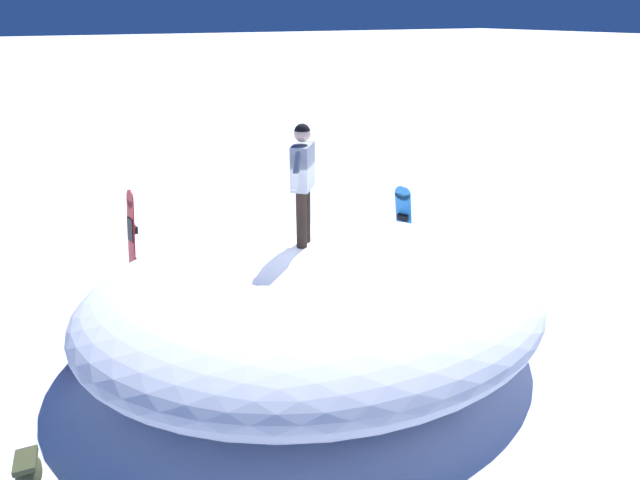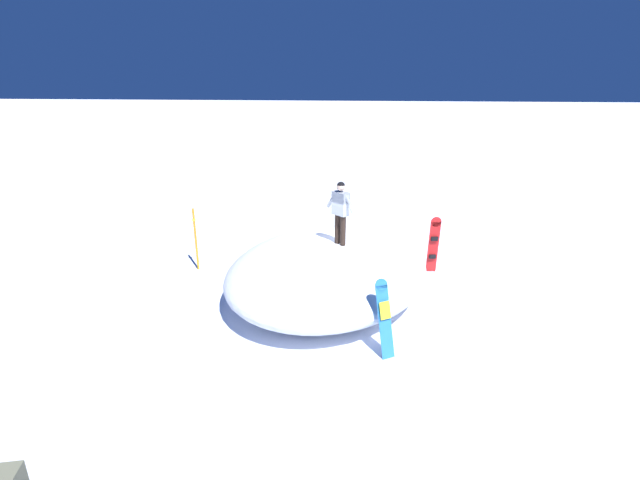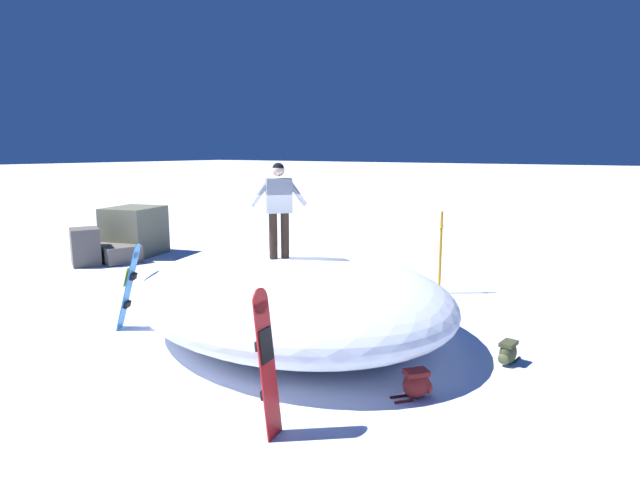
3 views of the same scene
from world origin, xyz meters
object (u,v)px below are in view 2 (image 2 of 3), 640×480
snowboarder_standing (341,208)px  trail_marker_pole (196,238)px  snowboard_secondary_upright (384,317)px  backpack_far (371,251)px  backpack_near (317,242)px  snowboard_primary_upright (434,244)px

snowboarder_standing → trail_marker_pole: snowboarder_standing is taller
snowboarder_standing → snowboard_secondary_upright: (2.55, 1.13, -1.54)m
backpack_far → backpack_near: bearing=-110.8°
snowboarder_standing → trail_marker_pole: (-1.18, -4.33, -1.38)m
snowboard_secondary_upright → backpack_near: (-6.11, -2.21, -0.64)m
backpack_far → trail_marker_pole: (1.69, -5.07, 0.78)m
snowboard_primary_upright → trail_marker_pole: (0.64, -6.87, 0.09)m
snowboarder_standing → snowboard_primary_upright: snowboarder_standing is taller
snowboarder_standing → trail_marker_pole: 4.69m
snowboard_primary_upright → snowboard_secondary_upright: 4.59m
snowboard_secondary_upright → trail_marker_pole: 6.62m
snowboarder_standing → backpack_near: 4.31m
backpack_near → backpack_far: size_ratio=1.04×
backpack_far → snowboard_secondary_upright: bearing=4.2°
snowboarder_standing → backpack_near: (-3.56, -1.08, -2.18)m
snowboard_secondary_upright → trail_marker_pole: bearing=-124.3°
backpack_far → snowboard_primary_upright: bearing=59.7°
backpack_near → backpack_far: bearing=69.2°
snowboard_secondary_upright → trail_marker_pole: size_ratio=0.85×
trail_marker_pole → snowboarder_standing: bearing=74.8°
backpack_near → snowboarder_standing: bearing=16.9°
snowboard_primary_upright → backpack_near: size_ratio=3.03×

